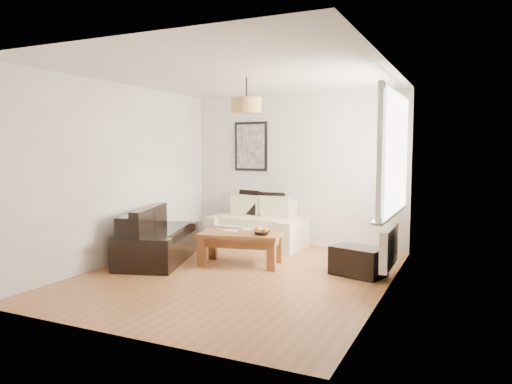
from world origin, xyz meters
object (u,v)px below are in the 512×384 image
at_px(coffee_table, 241,248).
at_px(ottoman, 358,261).
at_px(sofa_leather, 159,237).
at_px(loveseat_cream, 257,223).

bearing_deg(coffee_table, ottoman, 4.12).
xyz_separation_m(sofa_leather, coffee_table, (1.22, 0.29, -0.12)).
relative_size(sofa_leather, coffee_table, 1.45).
height_order(coffee_table, ottoman, coffee_table).
bearing_deg(coffee_table, loveseat_cream, 104.59).
height_order(sofa_leather, coffee_table, sofa_leather).
relative_size(loveseat_cream, ottoman, 2.40).
relative_size(sofa_leather, ottoman, 2.50).
height_order(loveseat_cream, sofa_leather, loveseat_cream).
bearing_deg(coffee_table, sofa_leather, -166.41).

